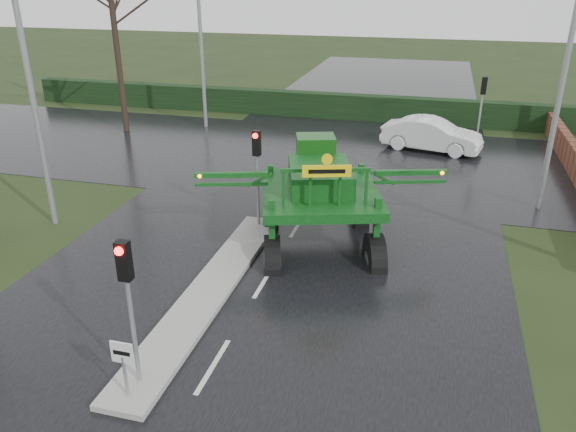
% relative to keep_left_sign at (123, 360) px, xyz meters
% --- Properties ---
extents(ground, '(140.00, 140.00, 0.00)m').
position_rel_keep_left_sign_xyz_m(ground, '(1.30, 1.50, -1.06)').
color(ground, black).
rests_on(ground, ground).
extents(road_main, '(14.00, 80.00, 0.02)m').
position_rel_keep_left_sign_xyz_m(road_main, '(1.30, 11.50, -1.05)').
color(road_main, black).
rests_on(road_main, ground).
extents(road_cross, '(80.00, 12.00, 0.02)m').
position_rel_keep_left_sign_xyz_m(road_cross, '(1.30, 17.50, -1.05)').
color(road_cross, black).
rests_on(road_cross, ground).
extents(median_island, '(1.20, 10.00, 0.16)m').
position_rel_keep_left_sign_xyz_m(median_island, '(0.00, 4.50, -0.97)').
color(median_island, gray).
rests_on(median_island, ground).
extents(hedge_row, '(44.00, 0.90, 1.50)m').
position_rel_keep_left_sign_xyz_m(hedge_row, '(1.30, 25.50, -0.31)').
color(hedge_row, black).
rests_on(hedge_row, ground).
extents(keep_left_sign, '(0.50, 0.07, 1.35)m').
position_rel_keep_left_sign_xyz_m(keep_left_sign, '(0.00, 0.00, 0.00)').
color(keep_left_sign, gray).
rests_on(keep_left_sign, ground).
extents(traffic_signal_near, '(0.26, 0.33, 3.52)m').
position_rel_keep_left_sign_xyz_m(traffic_signal_near, '(0.00, 0.49, 1.53)').
color(traffic_signal_near, gray).
rests_on(traffic_signal_near, ground).
extents(traffic_signal_mid, '(0.26, 0.33, 3.52)m').
position_rel_keep_left_sign_xyz_m(traffic_signal_mid, '(0.00, 8.99, 1.53)').
color(traffic_signal_mid, gray).
rests_on(traffic_signal_mid, ground).
extents(traffic_signal_far, '(0.26, 0.33, 3.52)m').
position_rel_keep_left_sign_xyz_m(traffic_signal_far, '(7.80, 21.51, 1.53)').
color(traffic_signal_far, gray).
rests_on(traffic_signal_far, ground).
extents(street_light_left_near, '(3.85, 0.30, 10.00)m').
position_rel_keep_left_sign_xyz_m(street_light_left_near, '(-6.89, 7.50, 4.93)').
color(street_light_left_near, gray).
rests_on(street_light_left_near, ground).
extents(street_light_right, '(3.85, 0.30, 10.00)m').
position_rel_keep_left_sign_xyz_m(street_light_right, '(9.49, 13.50, 4.93)').
color(street_light_right, gray).
rests_on(street_light_right, ground).
extents(street_light_left_far, '(3.85, 0.30, 10.00)m').
position_rel_keep_left_sign_xyz_m(street_light_left_far, '(-6.89, 21.50, 4.93)').
color(street_light_left_far, gray).
rests_on(street_light_left_far, ground).
extents(crop_sprayer, '(7.67, 5.84, 4.46)m').
position_rel_keep_left_sign_xyz_m(crop_sprayer, '(1.15, 6.83, 1.05)').
color(crop_sprayer, black).
rests_on(crop_sprayer, ground).
extents(white_sedan, '(5.12, 2.71, 1.60)m').
position_rel_keep_left_sign_xyz_m(white_sedan, '(5.54, 20.07, -1.06)').
color(white_sedan, white).
rests_on(white_sedan, ground).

